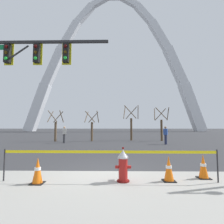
% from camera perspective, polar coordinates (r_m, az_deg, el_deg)
% --- Properties ---
extents(ground_plane, '(240.00, 240.00, 0.00)m').
position_cam_1_polar(ground_plane, '(6.99, -2.42, -17.57)').
color(ground_plane, '#333335').
extents(fire_hydrant, '(0.46, 0.48, 0.99)m').
position_cam_1_polar(fire_hydrant, '(5.63, 3.40, -15.95)').
color(fire_hydrant, '#5E0F0D').
rests_on(fire_hydrant, ground).
extents(caution_tape_barrier, '(6.20, 0.09, 0.93)m').
position_cam_1_polar(caution_tape_barrier, '(5.56, -0.83, -14.07)').
color(caution_tape_barrier, '#232326').
rests_on(caution_tape_barrier, ground).
extents(traffic_cone_by_hydrant, '(0.36, 0.36, 0.73)m').
position_cam_1_polar(traffic_cone_by_hydrant, '(5.84, -21.75, -16.32)').
color(traffic_cone_by_hydrant, black).
rests_on(traffic_cone_by_hydrant, ground).
extents(traffic_cone_mid_sidewalk, '(0.36, 0.36, 0.73)m').
position_cam_1_polar(traffic_cone_mid_sidewalk, '(5.91, 16.94, -16.28)').
color(traffic_cone_mid_sidewalk, black).
rests_on(traffic_cone_mid_sidewalk, ground).
extents(traffic_cone_curb_edge, '(0.36, 0.36, 0.73)m').
position_cam_1_polar(traffic_cone_curb_edge, '(6.59, 26.09, -14.77)').
color(traffic_cone_curb_edge, black).
rests_on(traffic_cone_curb_edge, ground).
extents(traffic_signal_gantry, '(6.42, 0.44, 6.00)m').
position_cam_1_polar(traffic_signal_gantry, '(10.15, -27.72, 11.38)').
color(traffic_signal_gantry, '#232326').
rests_on(traffic_signal_gantry, ground).
extents(monument_arch, '(57.76, 3.06, 46.47)m').
position_cam_1_polar(monument_arch, '(62.77, 0.67, 13.15)').
color(monument_arch, silver).
rests_on(monument_arch, ground).
extents(tree_far_left, '(1.52, 1.53, 3.27)m').
position_cam_1_polar(tree_far_left, '(20.88, -16.85, -4.60)').
color(tree_far_left, brown).
rests_on(tree_far_left, ground).
extents(tree_left_mid, '(1.51, 1.52, 3.23)m').
position_cam_1_polar(tree_left_mid, '(20.38, -6.16, -4.81)').
color(tree_left_mid, brown).
rests_on(tree_left_mid, ground).
extents(tree_center_left, '(1.82, 1.84, 3.95)m').
position_cam_1_polar(tree_center_left, '(21.46, 5.89, -3.94)').
color(tree_center_left, brown).
rests_on(tree_center_left, ground).
extents(tree_center_right, '(1.69, 1.70, 3.65)m').
position_cam_1_polar(tree_center_right, '(21.37, 14.86, -4.17)').
color(tree_center_right, brown).
rests_on(tree_center_right, ground).
extents(pedestrian_walking_left, '(0.37, 0.26, 1.59)m').
position_cam_1_polar(pedestrian_walking_left, '(18.55, -14.36, -6.65)').
color(pedestrian_walking_left, '#38383D').
rests_on(pedestrian_walking_left, ground).
extents(pedestrian_standing_center, '(0.39, 0.34, 1.59)m').
position_cam_1_polar(pedestrian_standing_center, '(17.34, 16.05, -6.79)').
color(pedestrian_standing_center, '#232847').
rests_on(pedestrian_standing_center, ground).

